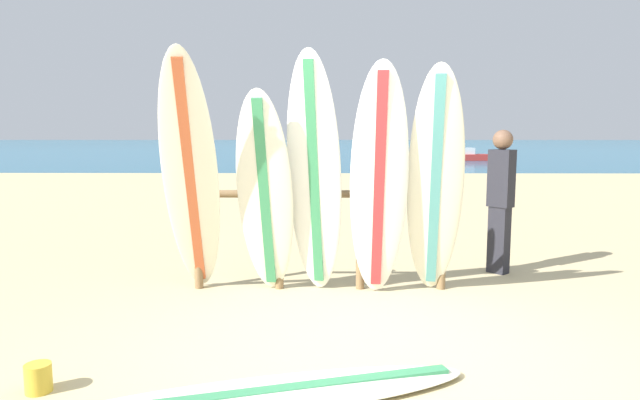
{
  "coord_description": "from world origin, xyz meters",
  "views": [
    {
      "loc": [
        -0.42,
        -3.9,
        1.67
      ],
      "look_at": [
        -0.49,
        2.14,
        0.91
      ],
      "focal_mm": 31.09,
      "sensor_mm": 36.0,
      "label": 1
    }
  ],
  "objects_px": {
    "sand_bucket": "(38,378)",
    "surfboard_leaning_center_left": "(314,177)",
    "small_boat_offshore": "(465,156)",
    "surfboard_leaning_center": "(379,184)",
    "beachgoer_standing": "(501,195)",
    "surfboard_lying_on_sand": "(263,396)",
    "surfboard_leaning_left": "(265,195)",
    "surfboard_rack": "(320,222)",
    "surfboard_leaning_center_right": "(435,185)",
    "surfboard_leaning_far_left": "(191,179)"
  },
  "relations": [
    {
      "from": "surfboard_leaning_center",
      "to": "sand_bucket",
      "type": "relative_size",
      "value": 12.46
    },
    {
      "from": "surfboard_rack",
      "to": "sand_bucket",
      "type": "relative_size",
      "value": 14.42
    },
    {
      "from": "surfboard_leaning_far_left",
      "to": "surfboard_leaning_left",
      "type": "distance_m",
      "value": 0.74
    },
    {
      "from": "small_boat_offshore",
      "to": "beachgoer_standing",
      "type": "bearing_deg",
      "value": -103.09
    },
    {
      "from": "beachgoer_standing",
      "to": "small_boat_offshore",
      "type": "bearing_deg",
      "value": 76.91
    },
    {
      "from": "surfboard_leaning_center_left",
      "to": "small_boat_offshore",
      "type": "relative_size",
      "value": 0.9
    },
    {
      "from": "surfboard_rack",
      "to": "surfboard_leaning_center_right",
      "type": "height_order",
      "value": "surfboard_leaning_center_right"
    },
    {
      "from": "surfboard_leaning_center",
      "to": "small_boat_offshore",
      "type": "height_order",
      "value": "surfboard_leaning_center"
    },
    {
      "from": "small_boat_offshore",
      "to": "surfboard_leaning_center",
      "type": "bearing_deg",
      "value": -105.71
    },
    {
      "from": "surfboard_leaning_center",
      "to": "small_boat_offshore",
      "type": "relative_size",
      "value": 0.85
    },
    {
      "from": "surfboard_leaning_left",
      "to": "surfboard_leaning_center_left",
      "type": "bearing_deg",
      "value": 2.07
    },
    {
      "from": "beachgoer_standing",
      "to": "surfboard_leaning_left",
      "type": "bearing_deg",
      "value": -159.59
    },
    {
      "from": "surfboard_leaning_far_left",
      "to": "surfboard_leaning_left",
      "type": "xyz_separation_m",
      "value": [
        0.7,
        0.15,
        -0.17
      ]
    },
    {
      "from": "sand_bucket",
      "to": "surfboard_leaning_center_left",
      "type": "bearing_deg",
      "value": 50.4
    },
    {
      "from": "surfboard_rack",
      "to": "surfboard_leaning_center_right",
      "type": "xyz_separation_m",
      "value": [
        1.13,
        -0.35,
        0.43
      ]
    },
    {
      "from": "surfboard_leaning_far_left",
      "to": "surfboard_leaning_center_left",
      "type": "bearing_deg",
      "value": 7.94
    },
    {
      "from": "surfboard_rack",
      "to": "surfboard_leaning_far_left",
      "type": "distance_m",
      "value": 1.41
    },
    {
      "from": "surfboard_lying_on_sand",
      "to": "beachgoer_standing",
      "type": "xyz_separation_m",
      "value": [
        2.43,
        3.17,
        0.89
      ]
    },
    {
      "from": "surfboard_rack",
      "to": "surfboard_leaning_center_right",
      "type": "bearing_deg",
      "value": -17.16
    },
    {
      "from": "small_boat_offshore",
      "to": "surfboard_leaning_far_left",
      "type": "bearing_deg",
      "value": -109.32
    },
    {
      "from": "surfboard_leaning_center_left",
      "to": "sand_bucket",
      "type": "bearing_deg",
      "value": -129.6
    },
    {
      "from": "surfboard_leaning_left",
      "to": "beachgoer_standing",
      "type": "height_order",
      "value": "surfboard_leaning_left"
    },
    {
      "from": "surfboard_leaning_center_right",
      "to": "surfboard_lying_on_sand",
      "type": "xyz_separation_m",
      "value": [
        -1.46,
        -2.14,
        -1.11
      ]
    },
    {
      "from": "surfboard_leaning_center_left",
      "to": "surfboard_leaning_center_right",
      "type": "xyz_separation_m",
      "value": [
        1.18,
        -0.07,
        -0.07
      ]
    },
    {
      "from": "surfboard_leaning_center",
      "to": "surfboard_lying_on_sand",
      "type": "xyz_separation_m",
      "value": [
        -0.9,
        -2.08,
        -1.12
      ]
    },
    {
      "from": "surfboard_leaning_left",
      "to": "surfboard_lying_on_sand",
      "type": "distance_m",
      "value": 2.42
    },
    {
      "from": "surfboard_lying_on_sand",
      "to": "beachgoer_standing",
      "type": "height_order",
      "value": "beachgoer_standing"
    },
    {
      "from": "surfboard_leaning_far_left",
      "to": "surfboard_leaning_center",
      "type": "height_order",
      "value": "surfboard_leaning_far_left"
    },
    {
      "from": "surfboard_leaning_center_left",
      "to": "small_boat_offshore",
      "type": "bearing_deg",
      "value": 72.94
    },
    {
      "from": "surfboard_leaning_far_left",
      "to": "small_boat_offshore",
      "type": "relative_size",
      "value": 0.89
    },
    {
      "from": "sand_bucket",
      "to": "small_boat_offshore",
      "type": "bearing_deg",
      "value": 70.92
    },
    {
      "from": "surfboard_lying_on_sand",
      "to": "sand_bucket",
      "type": "bearing_deg",
      "value": 175.73
    },
    {
      "from": "surfboard_leaning_center_right",
      "to": "small_boat_offshore",
      "type": "bearing_deg",
      "value": 75.4
    },
    {
      "from": "surfboard_leaning_far_left",
      "to": "surfboard_leaning_left",
      "type": "height_order",
      "value": "surfboard_leaning_far_left"
    },
    {
      "from": "small_boat_offshore",
      "to": "sand_bucket",
      "type": "relative_size",
      "value": 14.63
    },
    {
      "from": "surfboard_leaning_center",
      "to": "surfboard_leaning_center_right",
      "type": "xyz_separation_m",
      "value": [
        0.56,
        0.06,
        -0.01
      ]
    },
    {
      "from": "surfboard_leaning_left",
      "to": "surfboard_leaning_far_left",
      "type": "bearing_deg",
      "value": -168.05
    },
    {
      "from": "surfboard_rack",
      "to": "small_boat_offshore",
      "type": "xyz_separation_m",
      "value": [
        7.9,
        25.63,
        -0.46
      ]
    },
    {
      "from": "surfboard_leaning_center_left",
      "to": "beachgoer_standing",
      "type": "bearing_deg",
      "value": 24.15
    },
    {
      "from": "surfboard_leaning_center_left",
      "to": "surfboard_lying_on_sand",
      "type": "distance_m",
      "value": 2.52
    },
    {
      "from": "surfboard_leaning_center",
      "to": "beachgoer_standing",
      "type": "height_order",
      "value": "surfboard_leaning_center"
    },
    {
      "from": "surfboard_leaning_center_left",
      "to": "small_boat_offshore",
      "type": "height_order",
      "value": "surfboard_leaning_center_left"
    },
    {
      "from": "surfboard_rack",
      "to": "surfboard_leaning_center_left",
      "type": "distance_m",
      "value": 0.58
    },
    {
      "from": "surfboard_lying_on_sand",
      "to": "sand_bucket",
      "type": "distance_m",
      "value": 1.47
    },
    {
      "from": "surfboard_leaning_center",
      "to": "surfboard_lying_on_sand",
      "type": "relative_size",
      "value": 0.84
    },
    {
      "from": "surfboard_leaning_center",
      "to": "small_boat_offshore",
      "type": "bearing_deg",
      "value": 74.29
    },
    {
      "from": "surfboard_leaning_center_right",
      "to": "surfboard_leaning_left",
      "type": "bearing_deg",
      "value": 178.23
    },
    {
      "from": "surfboard_leaning_left",
      "to": "surfboard_leaning_center",
      "type": "xyz_separation_m",
      "value": [
        1.12,
        -0.11,
        0.12
      ]
    },
    {
      "from": "surfboard_lying_on_sand",
      "to": "surfboard_leaning_left",
      "type": "bearing_deg",
      "value": 95.66
    },
    {
      "from": "beachgoer_standing",
      "to": "sand_bucket",
      "type": "relative_size",
      "value": 9.06
    }
  ]
}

